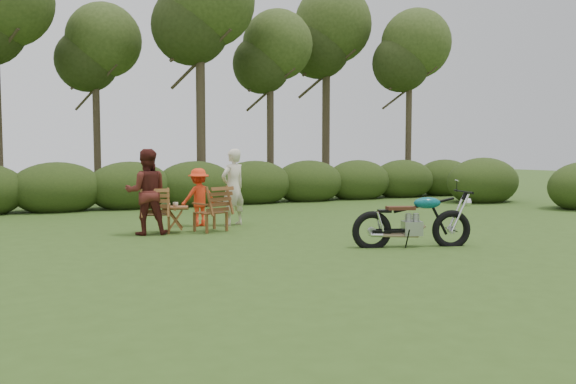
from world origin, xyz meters
name	(u,v)px	position (x,y,z in m)	size (l,w,h in m)	color
ground	(351,250)	(0.00, 0.00, 0.00)	(80.00, 80.00, 0.00)	#334D19
tree_line	(203,86)	(0.50, 9.74, 3.81)	(22.52, 11.62, 8.14)	#352A1D
motorcycle	(412,247)	(1.15, -0.16, 0.00)	(2.01, 0.77, 1.15)	#0C9CA8
lawn_chair_right	(211,231)	(-1.40, 3.25, 0.00)	(0.65, 0.65, 0.94)	brown
lawn_chair_left	(157,233)	(-2.48, 3.51, 0.00)	(0.64, 0.64, 0.93)	brown
side_table	(176,220)	(-2.12, 3.33, 0.27)	(0.53, 0.44, 0.54)	brown
cup	(176,204)	(-2.11, 3.36, 0.59)	(0.11, 0.11, 0.09)	beige
adult_a	(233,225)	(-0.64, 3.95, 0.00)	(0.63, 0.41, 1.73)	beige
adult_b	(147,235)	(-2.70, 3.34, 0.00)	(0.84, 0.65, 1.72)	#501C17
child	(199,226)	(-1.38, 4.16, 0.00)	(0.84, 0.48, 1.30)	#F73817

